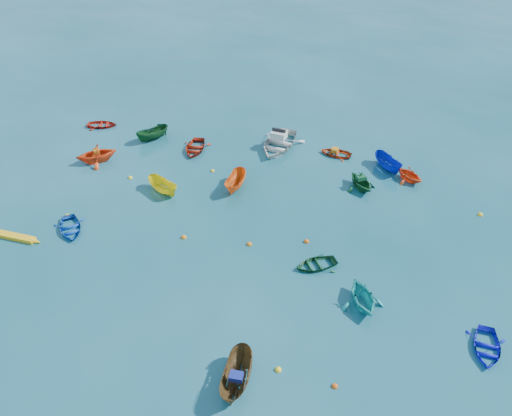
% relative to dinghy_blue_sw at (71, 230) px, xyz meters
% --- Properties ---
extents(ground, '(160.00, 160.00, 0.00)m').
position_rel_dinghy_blue_sw_xyz_m(ground, '(11.52, -0.47, 0.00)').
color(ground, '#0A444E').
rests_on(ground, ground).
extents(dinghy_blue_sw, '(3.30, 3.50, 0.59)m').
position_rel_dinghy_blue_sw_xyz_m(dinghy_blue_sw, '(0.00, 0.00, 0.00)').
color(dinghy_blue_sw, '#0E44AF').
rests_on(dinghy_blue_sw, ground).
extents(sampan_brown_mid, '(1.32, 3.39, 1.30)m').
position_rel_dinghy_blue_sw_xyz_m(sampan_brown_mid, '(13.57, -8.79, 0.00)').
color(sampan_brown_mid, brown).
rests_on(sampan_brown_mid, ground).
extents(dinghy_blue_se, '(2.24, 2.95, 0.57)m').
position_rel_dinghy_blue_sw_xyz_m(dinghy_blue_se, '(25.35, -4.17, 0.00)').
color(dinghy_blue_se, '#1014D1').
rests_on(dinghy_blue_se, ground).
extents(dinghy_orange_w, '(4.13, 4.03, 1.65)m').
position_rel_dinghy_blue_sw_xyz_m(dinghy_orange_w, '(-2.30, 8.42, 0.00)').
color(dinghy_orange_w, '#F44816').
rests_on(dinghy_orange_w, ground).
extents(sampan_yellow_mid, '(3.15, 2.53, 1.16)m').
position_rel_dinghy_blue_sw_xyz_m(sampan_yellow_mid, '(4.42, 5.50, 0.00)').
color(sampan_yellow_mid, yellow).
rests_on(sampan_yellow_mid, ground).
extents(dinghy_green_e, '(3.17, 2.91, 0.54)m').
position_rel_dinghy_blue_sw_xyz_m(dinghy_green_e, '(16.20, 0.08, 0.00)').
color(dinghy_green_e, '#104726').
rests_on(dinghy_green_e, ground).
extents(dinghy_cyan_se, '(3.31, 3.52, 1.47)m').
position_rel_dinghy_blue_sw_xyz_m(dinghy_cyan_se, '(19.05, -2.43, 0.00)').
color(dinghy_cyan_se, '#1AA5A5').
rests_on(dinghy_cyan_se, ground).
extents(dinghy_red_nw, '(2.97, 2.37, 0.55)m').
position_rel_dinghy_blue_sw_xyz_m(dinghy_red_nw, '(-4.70, 14.06, 0.00)').
color(dinghy_red_nw, '#AD1A0E').
rests_on(dinghy_red_nw, ground).
extents(sampan_orange_n, '(1.38, 3.17, 1.20)m').
position_rel_dinghy_blue_sw_xyz_m(sampan_orange_n, '(9.42, 7.17, 0.00)').
color(sampan_orange_n, orange).
rests_on(sampan_orange_n, ground).
extents(dinghy_green_n, '(3.35, 3.45, 1.38)m').
position_rel_dinghy_blue_sw_xyz_m(dinghy_green_n, '(18.38, 9.13, 0.00)').
color(dinghy_green_n, '#114C23').
rests_on(dinghy_green_n, ground).
extents(dinghy_red_ne, '(2.83, 2.24, 0.53)m').
position_rel_dinghy_blue_sw_xyz_m(dinghy_red_ne, '(16.18, 13.59, 0.00)').
color(dinghy_red_ne, '#B7390F').
rests_on(dinghy_red_ne, ground).
extents(sampan_blue_far, '(2.70, 3.17, 1.18)m').
position_rel_dinghy_blue_sw_xyz_m(sampan_blue_far, '(20.31, 12.27, 0.00)').
color(sampan_blue_far, '#0D20AC').
rests_on(sampan_blue_far, ground).
extents(dinghy_red_far, '(2.58, 3.41, 0.67)m').
position_rel_dinghy_blue_sw_xyz_m(dinghy_red_far, '(4.74, 11.81, 0.00)').
color(dinghy_red_far, '#AC220E').
rests_on(dinghy_red_far, ground).
extents(dinghy_orange_far, '(3.10, 3.09, 1.24)m').
position_rel_dinghy_blue_sw_xyz_m(dinghy_orange_far, '(21.89, 11.00, 0.00)').
color(dinghy_orange_far, '#EA4516').
rests_on(dinghy_orange_far, ground).
extents(sampan_green_far, '(2.74, 3.11, 1.17)m').
position_rel_dinghy_blue_sw_xyz_m(sampan_green_far, '(0.68, 12.79, 0.00)').
color(sampan_green_far, '#0F411B').
rests_on(sampan_green_far, ground).
extents(kayak_yellow, '(3.59, 0.73, 0.35)m').
position_rel_dinghy_blue_sw_xyz_m(kayak_yellow, '(-3.08, -1.52, 0.00)').
color(kayak_yellow, '#EDAA15').
rests_on(kayak_yellow, ground).
extents(motorboat_white, '(4.44, 5.59, 1.64)m').
position_rel_dinghy_blue_sw_xyz_m(motorboat_white, '(11.41, 13.75, 0.00)').
color(motorboat_white, silver).
rests_on(motorboat_white, ground).
extents(tarp_blue_a, '(0.63, 0.49, 0.30)m').
position_rel_dinghy_blue_sw_xyz_m(tarp_blue_a, '(13.57, -8.94, 0.80)').
color(tarp_blue_a, navy).
rests_on(tarp_blue_a, sampan_brown_mid).
extents(tarp_orange_a, '(0.71, 0.74, 0.29)m').
position_rel_dinghy_blue_sw_xyz_m(tarp_orange_a, '(-2.26, 8.45, 0.97)').
color(tarp_orange_a, orange).
rests_on(tarp_orange_a, dinghy_orange_w).
extents(tarp_green_b, '(0.83, 0.79, 0.32)m').
position_rel_dinghy_blue_sw_xyz_m(tarp_green_b, '(18.33, 9.22, 0.85)').
color(tarp_green_b, '#134C2A').
rests_on(tarp_green_b, dinghy_green_n).
extents(tarp_orange_b, '(0.57, 0.69, 0.30)m').
position_rel_dinghy_blue_sw_xyz_m(tarp_orange_b, '(16.08, 13.61, 0.42)').
color(tarp_orange_b, '#C47414').
rests_on(tarp_orange_b, dinghy_red_ne).
extents(buoy_or_a, '(0.36, 0.36, 0.36)m').
position_rel_dinghy_blue_sw_xyz_m(buoy_or_a, '(7.53, 0.90, 0.00)').
color(buoy_or_a, orange).
rests_on(buoy_or_a, ground).
extents(buoy_ye_a, '(0.34, 0.34, 0.34)m').
position_rel_dinghy_blue_sw_xyz_m(buoy_ye_a, '(15.31, -7.62, 0.00)').
color(buoy_ye_a, yellow).
rests_on(buoy_ye_a, ground).
extents(buoy_or_b, '(0.31, 0.31, 0.31)m').
position_rel_dinghy_blue_sw_xyz_m(buoy_or_b, '(18.08, -7.93, 0.00)').
color(buoy_or_b, '#D64F0B').
rests_on(buoy_or_b, ground).
extents(buoy_ye_b, '(0.33, 0.33, 0.33)m').
position_rel_dinghy_blue_sw_xyz_m(buoy_ye_b, '(-1.00, 1.35, 0.00)').
color(buoy_ye_b, gold).
rests_on(buoy_ye_b, ground).
extents(buoy_or_c, '(0.36, 0.36, 0.36)m').
position_rel_dinghy_blue_sw_xyz_m(buoy_or_c, '(11.83, 1.15, 0.00)').
color(buoy_or_c, orange).
rests_on(buoy_or_c, ground).
extents(buoy_ye_c, '(0.32, 0.32, 0.32)m').
position_rel_dinghy_blue_sw_xyz_m(buoy_ye_c, '(7.07, 9.01, 0.00)').
color(buoy_ye_c, yellow).
rests_on(buoy_ye_c, ground).
extents(buoy_or_d, '(0.36, 0.36, 0.36)m').
position_rel_dinghy_blue_sw_xyz_m(buoy_or_d, '(15.35, 2.20, 0.00)').
color(buoy_or_d, '#DE540C').
rests_on(buoy_or_d, ground).
extents(buoy_ye_d, '(0.34, 0.34, 0.34)m').
position_rel_dinghy_blue_sw_xyz_m(buoy_ye_d, '(1.24, 6.72, 0.00)').
color(buoy_ye_d, yellow).
rests_on(buoy_ye_d, ground).
extents(buoy_or_e, '(0.31, 0.31, 0.31)m').
position_rel_dinghy_blue_sw_xyz_m(buoy_or_e, '(10.46, 14.95, 0.00)').
color(buoy_or_e, orange).
rests_on(buoy_or_e, ground).
extents(buoy_ye_e, '(0.36, 0.36, 0.36)m').
position_rel_dinghy_blue_sw_xyz_m(buoy_ye_e, '(26.61, 7.59, 0.00)').
color(buoy_ye_e, yellow).
rests_on(buoy_ye_e, ground).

